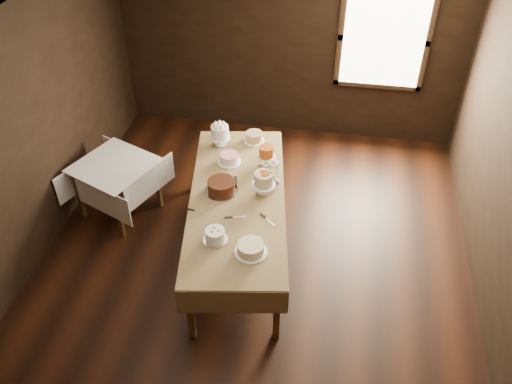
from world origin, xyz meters
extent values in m
cube|color=black|center=(0.00, 0.00, 0.00)|extent=(5.00, 6.00, 0.01)
cube|color=beige|center=(0.00, 0.00, 2.80)|extent=(5.00, 6.00, 0.01)
cube|color=black|center=(0.00, 3.00, 1.40)|extent=(5.00, 0.02, 2.80)
cube|color=black|center=(-2.50, 0.00, 1.40)|extent=(0.02, 6.00, 2.80)
cube|color=black|center=(2.50, 0.00, 1.40)|extent=(0.02, 6.00, 2.80)
cube|color=#FFEABF|center=(1.30, 2.94, 1.60)|extent=(1.10, 0.05, 1.30)
cube|color=#442B13|center=(-0.43, -1.08, 0.38)|extent=(0.08, 0.08, 0.76)
cube|color=#442B13|center=(-0.84, 1.37, 0.38)|extent=(0.08, 0.08, 0.76)
cube|color=#442B13|center=(0.41, -0.94, 0.38)|extent=(0.08, 0.08, 0.76)
cube|color=#442B13|center=(0.00, 1.51, 0.38)|extent=(0.08, 0.08, 0.76)
cube|color=#442B13|center=(-0.22, 0.22, 0.80)|extent=(1.40, 2.74, 0.04)
cube|color=#9E8253|center=(-0.22, 0.22, 0.82)|extent=(1.46, 2.81, 0.01)
cube|color=#442B13|center=(-2.32, 0.48, 0.35)|extent=(0.07, 0.07, 0.69)
cube|color=#442B13|center=(-2.04, 1.13, 0.35)|extent=(0.07, 0.07, 0.69)
cube|color=#442B13|center=(-1.67, 0.21, 0.35)|extent=(0.07, 0.07, 0.69)
cube|color=#442B13|center=(-1.40, 0.85, 0.35)|extent=(0.07, 0.07, 0.69)
cube|color=#442B13|center=(-1.86, 0.67, 0.71)|extent=(1.05, 1.05, 0.04)
cube|color=white|center=(-1.86, 0.67, 0.74)|extent=(1.16, 1.16, 0.01)
cylinder|color=white|center=(-0.63, 1.20, 0.89)|extent=(0.26, 0.26, 0.13)
cylinder|color=white|center=(-0.63, 1.20, 1.03)|extent=(0.28, 0.28, 0.15)
cylinder|color=white|center=(-0.23, 1.35, 0.83)|extent=(0.27, 0.27, 0.01)
cylinder|color=tan|center=(-0.23, 1.35, 0.90)|extent=(0.29, 0.29, 0.11)
cylinder|color=white|center=(-0.44, 0.85, 0.83)|extent=(0.28, 0.28, 0.01)
cylinder|color=white|center=(-0.44, 0.85, 0.89)|extent=(0.23, 0.23, 0.09)
cylinder|color=white|center=(0.00, 0.88, 0.89)|extent=(0.23, 0.23, 0.13)
cylinder|color=#B24F19|center=(0.00, 0.88, 1.03)|extent=(0.24, 0.24, 0.13)
cylinder|color=silver|center=(-0.41, 0.29, 0.83)|extent=(0.37, 0.37, 0.01)
cylinder|color=#3E1A0C|center=(-0.41, 0.29, 0.91)|extent=(0.41, 0.41, 0.13)
cylinder|color=white|center=(0.06, 0.35, 0.90)|extent=(0.28, 0.28, 0.13)
cylinder|color=beige|center=(0.06, 0.35, 1.04)|extent=(0.29, 0.29, 0.15)
cylinder|color=silver|center=(-0.30, -0.48, 0.83)|extent=(0.26, 0.26, 0.01)
cylinder|color=white|center=(-0.30, -0.48, 0.90)|extent=(0.23, 0.23, 0.12)
cylinder|color=white|center=(0.09, -0.59, 0.83)|extent=(0.33, 0.33, 0.01)
cylinder|color=beige|center=(0.09, -0.59, 0.89)|extent=(0.37, 0.37, 0.10)
cube|color=silver|center=(-0.12, -0.10, 0.83)|extent=(0.24, 0.09, 0.01)
cube|color=silver|center=(0.21, -0.12, 0.83)|extent=(0.19, 0.18, 0.01)
cube|color=silver|center=(-0.29, 0.52, 0.83)|extent=(0.08, 0.24, 0.01)
cube|color=silver|center=(0.08, 0.56, 0.83)|extent=(0.19, 0.18, 0.01)
cube|color=silver|center=(-0.55, -0.11, 0.83)|extent=(0.24, 0.08, 0.01)
imported|color=#2D2823|center=(0.15, 0.49, 0.90)|extent=(0.18, 0.18, 0.13)
camera|label=1|loc=(0.78, -4.23, 4.65)|focal=37.52mm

